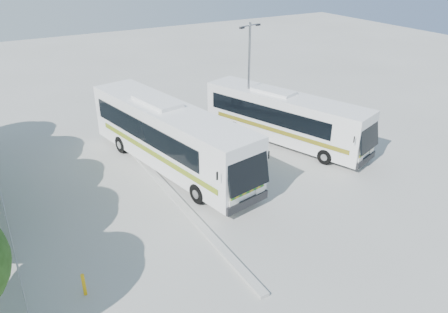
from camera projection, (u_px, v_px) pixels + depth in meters
ground at (234, 206)px, 21.85m from camera, size 100.00×100.00×0.00m
kerb_divider at (176, 198)px, 22.34m from camera, size 0.40×16.00×0.15m
railing at (4, 210)px, 20.13m from camera, size 0.06×22.00×1.00m
coach_main at (170, 136)px, 24.76m from camera, size 5.01×13.39×3.65m
coach_adjacent at (285, 117)px, 28.07m from camera, size 5.94×11.66×3.20m
lamppost at (249, 75)px, 28.30m from camera, size 1.79×0.63×7.44m
bollard at (84, 285)px, 16.12m from camera, size 0.17×0.17×0.94m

